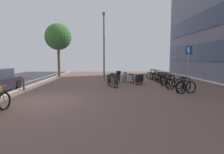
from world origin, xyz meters
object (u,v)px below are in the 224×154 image
(bicycle_rack_05, at_px, (167,80))
(scooter_extra, at_px, (113,81))
(bicycle_rack_07, at_px, (161,78))
(scooter_near, at_px, (129,78))
(scooter_far, at_px, (139,79))
(street_tree, at_px, (58,37))
(bicycle_rack_02, at_px, (175,84))
(bicycle_rack_04, at_px, (168,81))
(bollard_far, at_px, (24,84))
(bicycle_rack_00, at_px, (186,87))
(scooter_mid, at_px, (116,77))
(parking_sign, at_px, (188,64))
(bicycle_rack_08, at_px, (158,77))
(bicycle_rack_01, at_px, (183,86))
(bicycle_rack_06, at_px, (164,79))
(lamp_post, at_px, (104,43))
(bicycle_rack_10, at_px, (153,75))
(bicycle_rack_03, at_px, (172,83))
(bicycle_rack_09, at_px, (155,76))

(bicycle_rack_05, bearing_deg, scooter_extra, -162.98)
(bicycle_rack_07, relative_size, scooter_near, 0.66)
(bicycle_rack_07, distance_m, scooter_far, 2.72)
(street_tree, bearing_deg, bicycle_rack_02, -41.00)
(bicycle_rack_04, bearing_deg, bollard_far, -169.87)
(bicycle_rack_00, height_order, scooter_mid, scooter_mid)
(bicycle_rack_07, bearing_deg, parking_sign, -87.12)
(bicycle_rack_08, relative_size, scooter_near, 0.76)
(bicycle_rack_01, relative_size, scooter_mid, 0.71)
(bicycle_rack_05, distance_m, street_tree, 12.32)
(bicycle_rack_06, distance_m, scooter_mid, 3.97)
(bicycle_rack_08, relative_size, street_tree, 0.23)
(bicycle_rack_06, bearing_deg, bicycle_rack_00, -91.91)
(scooter_near, height_order, lamp_post, lamp_post)
(bicycle_rack_05, height_order, scooter_far, bicycle_rack_05)
(bicycle_rack_04, xyz_separation_m, bicycle_rack_10, (0.01, 4.62, 0.01))
(bicycle_rack_08, xyz_separation_m, scooter_mid, (-3.88, -1.14, 0.10))
(bicycle_rack_03, xyz_separation_m, bicycle_rack_09, (-0.01, 4.62, 0.02))
(bicycle_rack_09, height_order, bollard_far, bicycle_rack_09)
(bicycle_rack_07, height_order, parking_sign, parking_sign)
(parking_sign, distance_m, street_tree, 14.05)
(bicycle_rack_10, height_order, parking_sign, parking_sign)
(scooter_near, distance_m, parking_sign, 5.40)
(bicycle_rack_07, bearing_deg, bicycle_rack_01, -88.98)
(scooter_extra, relative_size, lamp_post, 0.29)
(bicycle_rack_08, xyz_separation_m, lamp_post, (-4.92, 0.46, 3.00))
(bicycle_rack_06, distance_m, bollard_far, 10.52)
(bicycle_rack_09, relative_size, bollard_far, 1.60)
(bicycle_rack_04, bearing_deg, bicycle_rack_01, -84.43)
(bicycle_rack_00, distance_m, bicycle_rack_04, 3.08)
(bicycle_rack_07, xyz_separation_m, bicycle_rack_10, (-0.13, 2.31, 0.02))
(bicycle_rack_09, bearing_deg, bollard_far, -150.32)
(scooter_far, bearing_deg, bicycle_rack_07, 36.90)
(scooter_far, bearing_deg, bicycle_rack_04, -18.47)
(bicycle_rack_07, xyz_separation_m, bollard_far, (-9.92, -4.06, 0.06))
(bicycle_rack_01, xyz_separation_m, bicycle_rack_09, (-0.17, 6.17, 0.00))
(bicycle_rack_09, bearing_deg, bicycle_rack_07, -86.55)
(parking_sign, bearing_deg, bollard_far, 175.72)
(scooter_far, bearing_deg, bicycle_rack_09, 56.74)
(scooter_mid, distance_m, lamp_post, 3.47)
(bicycle_rack_06, xyz_separation_m, bicycle_rack_08, (-0.07, 1.54, 0.01))
(lamp_post, bearing_deg, scooter_mid, -56.92)
(bicycle_rack_09, bearing_deg, bicycle_rack_08, -83.13)
(bicycle_rack_08, relative_size, bollard_far, 1.69)
(scooter_near, bearing_deg, bicycle_rack_03, -43.05)
(bicycle_rack_05, bearing_deg, bicycle_rack_08, 91.84)
(bicycle_rack_06, bearing_deg, parking_sign, -87.58)
(bicycle_rack_08, relative_size, parking_sign, 0.48)
(bicycle_rack_09, bearing_deg, lamp_post, -176.31)
(scooter_far, distance_m, street_tree, 10.62)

